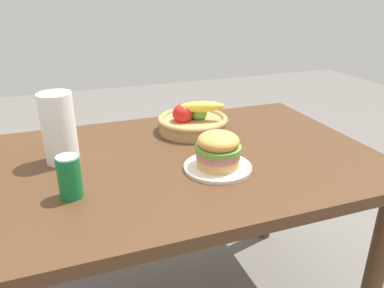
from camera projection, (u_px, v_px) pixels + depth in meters
The scene contains 6 objects.
dining_table at pixel (179, 182), 1.35m from camera, with size 1.40×0.90×0.75m.
plate at pixel (218, 167), 1.23m from camera, with size 0.22×0.22×0.01m, color silver.
sandwich at pixel (218, 149), 1.20m from camera, with size 0.15×0.15×0.12m.
soda_can at pixel (70, 177), 1.04m from camera, with size 0.07×0.07×0.13m.
fruit_basket at pixel (193, 121), 1.53m from camera, with size 0.29×0.29×0.14m.
paper_towel_roll at pixel (59, 128), 1.24m from camera, with size 0.11×0.11×0.24m, color white.
Camera 1 is at (-0.36, -1.13, 1.31)m, focal length 34.89 mm.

